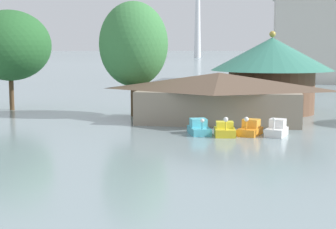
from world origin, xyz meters
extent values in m
cube|color=#4CB7CC|center=(4.79, 29.77, 0.30)|extent=(2.40, 3.17, 0.60)
cube|color=#5DCDE2|center=(4.68, 30.10, 0.94)|extent=(1.66, 1.63, 0.69)
cylinder|color=#4CB7CC|center=(5.17, 28.71, 0.87)|extent=(0.14, 0.14, 0.55)
sphere|color=white|center=(5.17, 28.71, 1.31)|extent=(0.33, 0.33, 0.33)
cube|color=yellow|center=(6.99, 29.16, 0.32)|extent=(1.97, 2.49, 0.65)
cube|color=yellow|center=(6.95, 29.44, 0.92)|extent=(1.54, 1.22, 0.53)
cylinder|color=yellow|center=(7.12, 28.26, 0.99)|extent=(0.14, 0.14, 0.68)
sphere|color=white|center=(7.12, 28.26, 1.52)|extent=(0.39, 0.39, 0.39)
cube|color=orange|center=(9.02, 30.00, 0.30)|extent=(2.18, 2.84, 0.60)
cube|color=gold|center=(9.11, 30.31, 0.96)|extent=(1.57, 1.45, 0.72)
cylinder|color=orange|center=(8.73, 29.04, 0.94)|extent=(0.14, 0.14, 0.67)
sphere|color=white|center=(8.73, 29.04, 1.47)|extent=(0.39, 0.39, 0.39)
cube|color=white|center=(11.20, 30.02, 0.33)|extent=(2.04, 2.78, 0.66)
cube|color=white|center=(11.28, 30.33, 1.02)|extent=(1.47, 1.40, 0.72)
cylinder|color=white|center=(10.94, 29.06, 1.02)|extent=(0.14, 0.14, 0.72)
sphere|color=white|center=(10.94, 29.06, 1.52)|extent=(0.28, 0.28, 0.28)
cube|color=gray|center=(5.83, 37.45, 1.57)|extent=(15.44, 7.87, 3.14)
pyramid|color=brown|center=(5.83, 37.45, 3.99)|extent=(16.68, 9.05, 1.70)
cylinder|color=brown|center=(10.96, 45.83, 2.37)|extent=(9.52, 9.52, 4.74)
cone|color=#387F6B|center=(10.96, 45.83, 6.56)|extent=(13.55, 13.55, 3.64)
sphere|color=#B7993D|center=(10.96, 45.83, 8.73)|extent=(0.70, 0.70, 0.70)
cylinder|color=brown|center=(-18.78, 42.88, 1.72)|extent=(0.54, 0.54, 3.44)
ellipsoid|color=#28602D|center=(-18.78, 42.88, 7.50)|extent=(9.47, 9.47, 8.12)
cylinder|color=brown|center=(-3.44, 40.22, 1.58)|extent=(0.71, 0.71, 3.15)
ellipsoid|color=#3D7F42|center=(-3.44, 40.22, 7.61)|extent=(7.25, 7.25, 8.92)
camera|label=1|loc=(9.90, -13.59, 7.30)|focal=55.90mm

